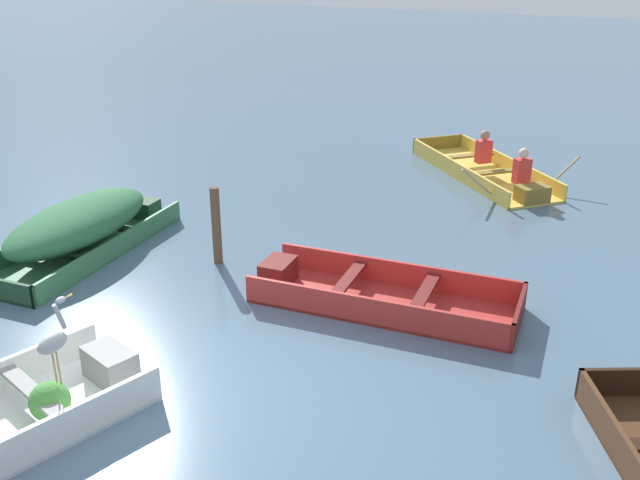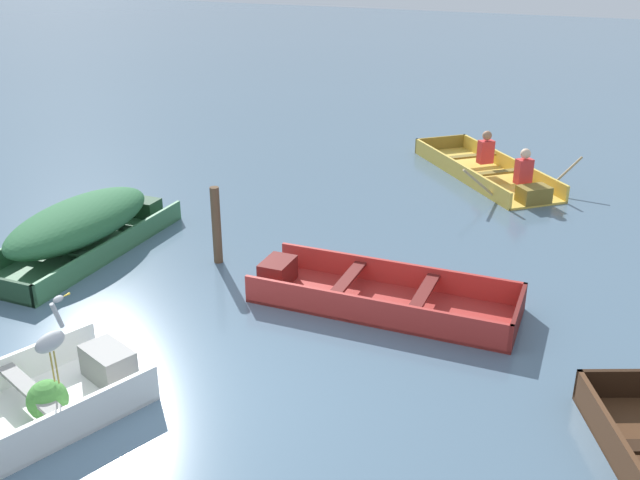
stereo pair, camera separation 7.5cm
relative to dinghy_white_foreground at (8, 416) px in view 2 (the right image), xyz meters
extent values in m
plane|color=slate|center=(1.09, 1.03, -0.15)|extent=(80.00, 80.00, 0.00)
cube|color=white|center=(0.49, -0.35, 0.04)|extent=(1.02, 2.69, 0.39)
cube|color=gray|center=(0.34, 1.02, 0.06)|extent=(0.66, 0.53, 0.35)
cube|color=gray|center=(0.06, 0.26, 0.14)|extent=(1.15, 0.55, 0.04)
sphere|color=#428438|center=(0.24, 0.27, 0.08)|extent=(0.39, 0.39, 0.39)
cube|color=#387047|center=(-2.22, 3.54, -0.13)|extent=(1.35, 3.37, 0.04)
cube|color=#387047|center=(-2.82, 3.52, 0.00)|extent=(0.15, 3.33, 0.31)
cube|color=#387047|center=(-1.62, 3.56, 0.00)|extent=(0.15, 3.33, 0.31)
cube|color=#1E3D27|center=(-2.27, 5.02, 0.02)|extent=(0.57, 0.38, 0.28)
cube|color=#1E3D27|center=(-2.24, 4.04, 0.08)|extent=(1.15, 0.19, 0.04)
cube|color=#1E3D27|center=(-2.21, 3.04, 0.08)|extent=(1.15, 0.19, 0.04)
ellipsoid|color=#286038|center=(-2.22, 3.54, 0.32)|extent=(1.27, 2.76, 0.56)
cube|color=#AD2D28|center=(2.40, 3.76, -0.13)|extent=(3.35, 1.27, 0.04)
cube|color=#AD2D28|center=(2.41, 3.21, 0.03)|extent=(3.31, 0.16, 0.37)
cube|color=#AD2D28|center=(2.38, 4.31, 0.03)|extent=(3.31, 0.16, 0.37)
cube|color=maroon|center=(4.03, 3.82, 0.03)|extent=(0.09, 1.15, 0.37)
cube|color=maroon|center=(0.92, 3.71, 0.05)|extent=(0.38, 0.53, 0.33)
cube|color=maroon|center=(1.90, 3.75, 0.12)|extent=(0.20, 1.06, 0.04)
cube|color=maroon|center=(2.89, 3.78, 0.12)|extent=(0.20, 1.06, 0.04)
cube|color=black|center=(5.29, 2.89, 0.02)|extent=(1.02, 0.51, 0.35)
cube|color=#E5BC47|center=(2.40, 9.54, -0.13)|extent=(3.36, 3.51, 0.04)
cube|color=#E5BC47|center=(2.81, 9.92, 0.00)|extent=(2.53, 2.74, 0.32)
cube|color=#E5BC47|center=(1.98, 9.16, 0.00)|extent=(2.53, 2.74, 0.32)
cube|color=olive|center=(1.17, 10.88, 0.00)|extent=(0.90, 0.84, 0.32)
cube|color=olive|center=(3.52, 8.32, 0.02)|extent=(0.63, 0.62, 0.28)
cube|color=olive|center=(2.77, 9.13, 0.08)|extent=(0.90, 0.85, 0.04)
cube|color=olive|center=(2.02, 9.95, 0.08)|extent=(0.90, 0.85, 0.04)
cube|color=red|center=(2.40, 9.54, 0.32)|extent=(0.33, 0.32, 0.44)
sphere|color=#9E7051|center=(2.40, 9.54, 0.64)|extent=(0.18, 0.18, 0.18)
cube|color=red|center=(3.27, 8.59, 0.32)|extent=(0.33, 0.32, 0.44)
sphere|color=beige|center=(3.27, 8.59, 0.64)|extent=(0.18, 0.18, 0.18)
cylinder|color=tan|center=(3.92, 9.19, 0.21)|extent=(0.50, 0.47, 0.55)
cylinder|color=tan|center=(2.61, 7.99, 0.21)|extent=(0.50, 0.47, 0.55)
cylinder|color=olive|center=(0.32, 0.32, 0.45)|extent=(0.02, 0.02, 0.35)
cylinder|color=olive|center=(0.38, 0.32, 0.45)|extent=(0.02, 0.02, 0.35)
ellipsoid|color=#93999E|center=(0.35, 0.32, 0.71)|extent=(0.18, 0.33, 0.18)
cylinder|color=#93999E|center=(0.36, 0.44, 0.93)|extent=(0.06, 0.12, 0.28)
ellipsoid|color=#93999E|center=(0.36, 0.48, 1.08)|extent=(0.07, 0.12, 0.06)
cone|color=gold|center=(0.37, 0.56, 1.08)|extent=(0.04, 0.10, 0.02)
cylinder|color=brown|center=(-0.20, 4.03, 0.41)|extent=(0.13, 0.13, 1.12)
camera|label=1|loc=(4.84, -3.83, 4.14)|focal=40.00mm
camera|label=2|loc=(4.90, -3.79, 4.14)|focal=40.00mm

